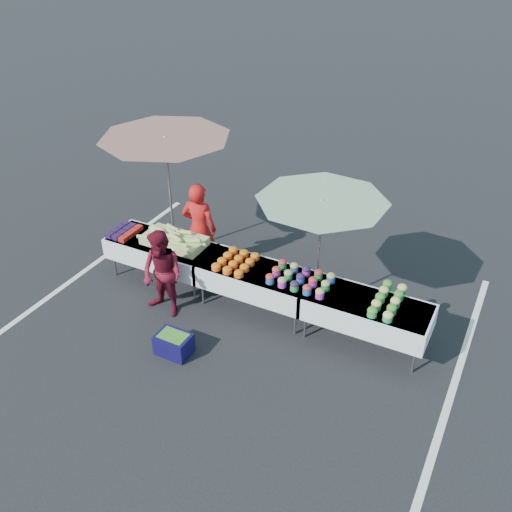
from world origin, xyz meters
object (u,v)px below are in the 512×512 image
at_px(table_center, 256,278).
at_px(umbrella_left, 166,148).
at_px(table_right, 366,311).
at_px(vendor, 199,229).
at_px(umbrella_right, 322,210).
at_px(table_left, 162,250).
at_px(storage_bin, 174,344).
at_px(customer, 162,274).

distance_m(table_center, umbrella_left, 2.71).
bearing_deg(table_right, vendor, 170.18).
bearing_deg(umbrella_left, umbrella_right, -7.64).
bearing_deg(table_left, vendor, 52.49).
xyz_separation_m(table_center, storage_bin, (-0.57, -1.49, -0.41)).
bearing_deg(table_center, customer, -148.77).
distance_m(umbrella_left, storage_bin, 3.36).
relative_size(table_right, customer, 1.28).
bearing_deg(umbrella_left, vendor, -18.66).
bearing_deg(customer, umbrella_left, 127.55).
xyz_separation_m(table_center, table_right, (1.80, 0.00, 0.00)).
bearing_deg(table_left, umbrella_right, 8.55).
height_order(table_center, vendor, vendor).
distance_m(vendor, umbrella_right, 2.45).
bearing_deg(vendor, umbrella_left, -29.29).
bearing_deg(customer, umbrella_right, 36.65).
distance_m(table_right, umbrella_left, 4.27).
bearing_deg(table_left, customer, -53.10).
distance_m(table_left, umbrella_left, 1.72).
distance_m(table_center, table_right, 1.80).
height_order(vendor, customer, vendor).
relative_size(umbrella_right, storage_bin, 4.95).
bearing_deg(umbrella_right, table_left, -171.45).
xyz_separation_m(customer, umbrella_right, (2.10, 1.15, 1.08)).
xyz_separation_m(table_left, storage_bin, (1.23, -1.49, -0.41)).
height_order(table_right, vendor, vendor).
height_order(table_left, storage_bin, table_left).
distance_m(table_left, table_right, 3.60).
distance_m(customer, umbrella_right, 2.63).
bearing_deg(table_right, umbrella_right, 156.90).
relative_size(table_center, vendor, 1.11).
relative_size(umbrella_left, storage_bin, 4.55).
distance_m(table_center, umbrella_right, 1.55).
distance_m(umbrella_left, umbrella_right, 3.02).
bearing_deg(customer, table_right, 21.80).
relative_size(vendor, umbrella_right, 0.67).
distance_m(table_right, storage_bin, 2.83).
xyz_separation_m(table_center, customer, (-1.24, -0.75, 0.15)).
distance_m(table_right, customer, 3.13).
xyz_separation_m(umbrella_left, umbrella_right, (2.98, -0.40, -0.26)).
relative_size(table_right, umbrella_left, 0.81).
relative_size(vendor, storage_bin, 3.33).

